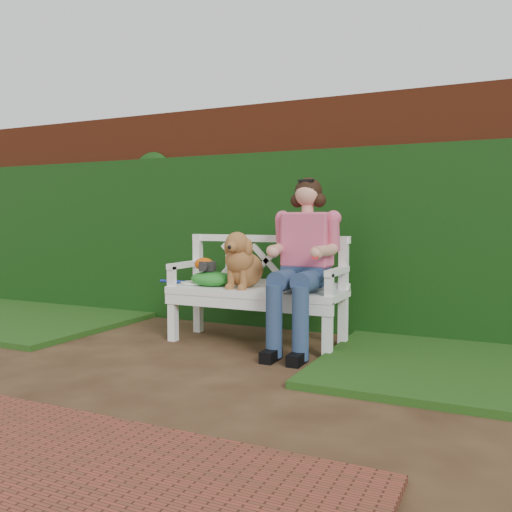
% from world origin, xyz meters
% --- Properties ---
extents(ground, '(60.00, 60.00, 0.00)m').
position_xyz_m(ground, '(0.00, 0.00, 0.00)').
color(ground, black).
extents(brick_wall, '(10.00, 0.30, 2.20)m').
position_xyz_m(brick_wall, '(0.00, 1.90, 1.10)').
color(brick_wall, maroon).
rests_on(brick_wall, ground).
extents(ivy_hedge, '(10.00, 0.18, 1.70)m').
position_xyz_m(ivy_hedge, '(0.00, 1.68, 0.85)').
color(ivy_hedge, '#0E3E0B').
rests_on(ivy_hedge, ground).
extents(grass_left, '(2.60, 2.00, 0.05)m').
position_xyz_m(grass_left, '(-2.40, 0.90, 0.03)').
color(grass_left, black).
rests_on(grass_left, ground).
extents(garden_bench, '(1.64, 0.77, 0.48)m').
position_xyz_m(garden_bench, '(0.41, 0.94, 0.24)').
color(garden_bench, white).
rests_on(garden_bench, ground).
extents(seated_woman, '(0.77, 0.90, 1.37)m').
position_xyz_m(seated_woman, '(0.86, 0.92, 0.69)').
color(seated_woman, '#FF3352').
rests_on(seated_woman, ground).
extents(dog, '(0.36, 0.46, 0.48)m').
position_xyz_m(dog, '(0.31, 0.90, 0.72)').
color(dog, olive).
rests_on(dog, garden_bench).
extents(tennis_racket, '(0.59, 0.42, 0.03)m').
position_xyz_m(tennis_racket, '(-0.20, 0.92, 0.49)').
color(tennis_racket, silver).
rests_on(tennis_racket, garden_bench).
extents(green_bag, '(0.41, 0.34, 0.13)m').
position_xyz_m(green_bag, '(-0.00, 0.90, 0.54)').
color(green_bag, '#296A20').
rests_on(green_bag, garden_bench).
extents(camera_item, '(0.14, 0.12, 0.08)m').
position_xyz_m(camera_item, '(-0.03, 0.88, 0.65)').
color(camera_item, black).
rests_on(camera_item, green_bag).
extents(baseball_glove, '(0.22, 0.19, 0.11)m').
position_xyz_m(baseball_glove, '(-0.08, 0.91, 0.67)').
color(baseball_glove, '#C44C08').
rests_on(baseball_glove, green_bag).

